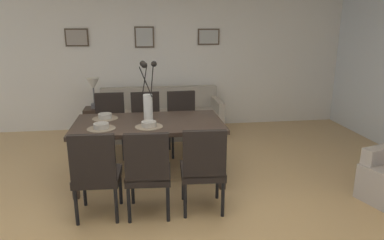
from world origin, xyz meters
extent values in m
plane|color=tan|center=(0.00, 0.00, 0.00)|extent=(9.00, 9.00, 0.00)
cube|color=white|center=(0.00, 3.25, 1.30)|extent=(9.00, 0.10, 2.60)
cube|color=#33261E|center=(-0.13, 0.91, 0.71)|extent=(1.80, 0.98, 0.05)
cube|color=#33261E|center=(0.71, 1.34, 0.34)|extent=(0.07, 0.07, 0.69)
cube|color=#33261E|center=(-0.97, 1.34, 0.34)|extent=(0.07, 0.07, 0.69)
cube|color=#33261E|center=(0.71, 0.48, 0.34)|extent=(0.07, 0.07, 0.69)
cube|color=#33261E|center=(-0.97, 0.48, 0.34)|extent=(0.07, 0.07, 0.69)
cube|color=black|center=(-0.66, 0.10, 0.42)|extent=(0.46, 0.46, 0.08)
cube|color=black|center=(-0.67, -0.09, 0.68)|extent=(0.42, 0.08, 0.48)
cylinder|color=black|center=(-0.46, 0.28, 0.19)|extent=(0.04, 0.04, 0.38)
cylinder|color=black|center=(-0.84, 0.30, 0.19)|extent=(0.04, 0.04, 0.38)
cylinder|color=black|center=(-0.48, -0.10, 0.19)|extent=(0.04, 0.04, 0.38)
cylinder|color=black|center=(-0.86, -0.08, 0.19)|extent=(0.04, 0.04, 0.38)
cube|color=black|center=(-0.68, 1.72, 0.42)|extent=(0.44, 0.44, 0.08)
cube|color=black|center=(-0.68, 1.91, 0.68)|extent=(0.42, 0.06, 0.48)
cylinder|color=black|center=(-0.87, 1.53, 0.19)|extent=(0.04, 0.04, 0.38)
cylinder|color=black|center=(-0.49, 1.53, 0.19)|extent=(0.04, 0.04, 0.38)
cylinder|color=black|center=(-0.87, 1.91, 0.19)|extent=(0.04, 0.04, 0.38)
cylinder|color=black|center=(-0.49, 1.91, 0.19)|extent=(0.04, 0.04, 0.38)
cube|color=black|center=(-0.15, 0.06, 0.42)|extent=(0.47, 0.47, 0.08)
cube|color=black|center=(-0.17, -0.13, 0.68)|extent=(0.42, 0.09, 0.48)
cylinder|color=black|center=(0.05, 0.24, 0.19)|extent=(0.04, 0.04, 0.38)
cylinder|color=black|center=(-0.33, 0.26, 0.19)|extent=(0.04, 0.04, 0.38)
cylinder|color=black|center=(0.02, -0.14, 0.19)|extent=(0.04, 0.04, 0.38)
cylinder|color=black|center=(-0.36, -0.11, 0.19)|extent=(0.04, 0.04, 0.38)
cube|color=black|center=(-0.15, 1.71, 0.42)|extent=(0.46, 0.46, 0.08)
cube|color=black|center=(-0.16, 1.90, 0.68)|extent=(0.42, 0.08, 0.48)
cylinder|color=black|center=(-0.33, 1.51, 0.19)|extent=(0.04, 0.04, 0.38)
cylinder|color=black|center=(0.05, 1.52, 0.19)|extent=(0.04, 0.04, 0.38)
cylinder|color=black|center=(-0.35, 1.89, 0.19)|extent=(0.04, 0.04, 0.38)
cylinder|color=black|center=(0.03, 1.90, 0.19)|extent=(0.04, 0.04, 0.38)
cube|color=black|center=(0.40, 0.07, 0.42)|extent=(0.47, 0.47, 0.08)
cube|color=black|center=(0.39, -0.11, 0.68)|extent=(0.42, 0.09, 0.48)
cylinder|color=black|center=(0.60, 0.25, 0.19)|extent=(0.04, 0.04, 0.38)
cylinder|color=black|center=(0.22, 0.28, 0.19)|extent=(0.04, 0.04, 0.38)
cylinder|color=black|center=(0.58, -0.13, 0.19)|extent=(0.04, 0.04, 0.38)
cylinder|color=black|center=(0.20, -0.10, 0.19)|extent=(0.04, 0.04, 0.38)
cube|color=black|center=(0.39, 1.71, 0.42)|extent=(0.46, 0.46, 0.08)
cube|color=black|center=(0.38, 1.90, 0.68)|extent=(0.42, 0.08, 0.48)
cylinder|color=black|center=(0.21, 1.51, 0.19)|extent=(0.04, 0.04, 0.38)
cylinder|color=black|center=(0.59, 1.53, 0.19)|extent=(0.04, 0.04, 0.38)
cylinder|color=black|center=(0.19, 1.89, 0.19)|extent=(0.04, 0.04, 0.38)
cylinder|color=black|center=(0.57, 1.91, 0.19)|extent=(0.04, 0.04, 0.38)
cylinder|color=silver|center=(-0.13, 0.91, 0.91)|extent=(0.11, 0.11, 0.34)
cylinder|color=black|center=(-0.07, 0.93, 1.24)|extent=(0.05, 0.12, 0.37)
sphere|color=black|center=(-0.04, 0.94, 1.44)|extent=(0.07, 0.07, 0.07)
cylinder|color=black|center=(-0.16, 0.96, 1.24)|extent=(0.08, 0.05, 0.38)
sphere|color=black|center=(-0.17, 0.99, 1.44)|extent=(0.07, 0.07, 0.07)
cylinder|color=black|center=(-0.15, 0.85, 1.24)|extent=(0.15, 0.06, 0.36)
sphere|color=black|center=(-0.16, 0.82, 1.44)|extent=(0.07, 0.07, 0.07)
cylinder|color=#7F705B|center=(-0.67, 0.69, 0.74)|extent=(0.32, 0.32, 0.01)
cylinder|color=#B2ADA3|center=(-0.67, 0.69, 0.78)|extent=(0.17, 0.17, 0.06)
cylinder|color=gray|center=(-0.67, 0.69, 0.79)|extent=(0.13, 0.13, 0.04)
cylinder|color=#7F705B|center=(-0.67, 1.13, 0.74)|extent=(0.32, 0.32, 0.01)
cylinder|color=#B2ADA3|center=(-0.67, 1.13, 0.78)|extent=(0.17, 0.17, 0.06)
cylinder|color=gray|center=(-0.67, 1.13, 0.79)|extent=(0.13, 0.13, 0.04)
cylinder|color=#7F705B|center=(-0.13, 0.69, 0.74)|extent=(0.32, 0.32, 0.01)
cylinder|color=#B2ADA3|center=(-0.13, 0.69, 0.78)|extent=(0.17, 0.17, 0.06)
cylinder|color=gray|center=(-0.13, 0.69, 0.79)|extent=(0.13, 0.13, 0.04)
cube|color=#A89E8E|center=(0.11, 2.65, 0.21)|extent=(2.09, 0.84, 0.42)
cube|color=#A89E8E|center=(0.11, 2.99, 0.61)|extent=(2.09, 0.16, 0.38)
cube|color=#A89E8E|center=(1.10, 2.65, 0.52)|extent=(0.10, 0.84, 0.20)
cube|color=#A89E8E|center=(-0.89, 2.65, 0.52)|extent=(0.10, 0.84, 0.20)
cube|color=#33261E|center=(-1.00, 2.67, 0.26)|extent=(0.36, 0.36, 0.52)
cylinder|color=#4C4C51|center=(-1.00, 2.67, 0.56)|extent=(0.12, 0.12, 0.08)
cylinder|color=#4C4C51|center=(-1.00, 2.67, 0.74)|extent=(0.02, 0.02, 0.30)
cone|color=silver|center=(-1.00, 2.67, 0.94)|extent=(0.22, 0.22, 0.18)
cube|color=#473828|center=(-1.29, 3.18, 1.67)|extent=(0.40, 0.02, 0.30)
cube|color=#9E9389|center=(-1.29, 3.17, 1.67)|extent=(0.35, 0.01, 0.25)
cube|color=#473828|center=(-0.13, 3.18, 1.67)|extent=(0.34, 0.02, 0.37)
cube|color=#B2B2AD|center=(-0.13, 3.17, 1.67)|extent=(0.29, 0.01, 0.32)
cube|color=#473828|center=(1.04, 3.18, 1.67)|extent=(0.40, 0.02, 0.29)
cube|color=#B2B2AD|center=(1.04, 3.17, 1.67)|extent=(0.35, 0.01, 0.24)
camera|label=1|loc=(-0.17, -3.19, 1.89)|focal=32.31mm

